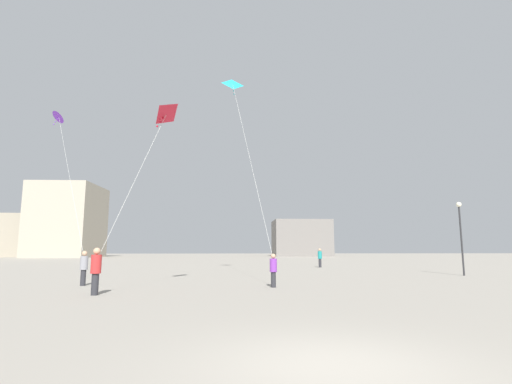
{
  "coord_description": "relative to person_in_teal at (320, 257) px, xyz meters",
  "views": [
    {
      "loc": [
        -1.66,
        -6.22,
        1.79
      ],
      "look_at": [
        0.0,
        16.74,
        5.19
      ],
      "focal_mm": 27.12,
      "sensor_mm": 36.0,
      "label": 1
    }
  ],
  "objects": [
    {
      "name": "person_in_grey",
      "position": [
        -16.19,
        -18.01,
        -0.08
      ],
      "size": [
        0.37,
        0.37,
        1.7
      ],
      "rotation": [
        0.0,
        0.0,
        0.93
      ],
      "color": "#2D2D33",
      "rests_on": "ground_plane"
    },
    {
      "name": "person_in_teal",
      "position": [
        0.0,
        0.0,
        0.0
      ],
      "size": [
        0.4,
        0.4,
        1.84
      ],
      "rotation": [
        0.0,
        0.0,
        3.2
      ],
      "color": "#2D2D33",
      "rests_on": "ground_plane"
    },
    {
      "name": "building_centre_hall",
      "position": [
        -44.42,
        50.06,
        6.9
      ],
      "size": [
        13.11,
        15.01,
        15.81
      ],
      "color": "#B2A893",
      "rests_on": "ground_plane"
    },
    {
      "name": "kite_violet_diamond",
      "position": [
        -23.05,
        -6.45,
        11.47
      ],
      "size": [
        7.68,
        12.43,
        11.78
      ],
      "color": "purple"
    },
    {
      "name": "kite_crimson_delta",
      "position": [
        -12.16,
        -19.81,
        7.22
      ],
      "size": [
        2.66,
        3.18,
        7.38
      ],
      "color": "red"
    },
    {
      "name": "ground_plane",
      "position": [
        -7.42,
        -31.83,
        -1.01
      ],
      "size": [
        300.0,
        300.0,
        0.0
      ],
      "primitive_type": "plane",
      "color": "#9E9689"
    },
    {
      "name": "building_right_hall",
      "position": [
        9.58,
        60.15,
        3.49
      ],
      "size": [
        14.23,
        12.07,
        9.01
      ],
      "color": "gray",
      "rests_on": "ground_plane"
    },
    {
      "name": "kite_cyan_delta",
      "position": [
        -8.77,
        -9.88,
        13.04
      ],
      "size": [
        2.61,
        10.4,
        13.54
      ],
      "color": "#1EB2C6"
    },
    {
      "name": "person_in_red",
      "position": [
        -14.27,
        -22.1,
        0.0
      ],
      "size": [
        0.4,
        0.4,
        1.84
      ],
      "rotation": [
        0.0,
        0.0,
        3.76
      ],
      "color": "#2D2D33",
      "rests_on": "ground_plane"
    },
    {
      "name": "person_in_purple",
      "position": [
        -6.91,
        -19.52,
        -0.15
      ],
      "size": [
        0.34,
        0.34,
        1.57
      ],
      "rotation": [
        0.0,
        0.0,
        4.32
      ],
      "color": "#2D2D33",
      "rests_on": "ground_plane"
    },
    {
      "name": "lamppost_east",
      "position": [
        6.95,
        -12.41,
        2.36
      ],
      "size": [
        0.36,
        0.36,
        5.04
      ],
      "color": "#2D2D30",
      "rests_on": "ground_plane"
    }
  ]
}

